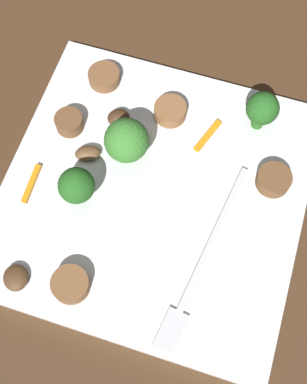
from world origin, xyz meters
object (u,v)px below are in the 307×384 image
Objects in this scene: fork at (199,268)px; pepper_strip_0 at (208,136)px; broccoli_floret_2 at (127,141)px; mushroom_2 at (16,278)px; sausage_slice_2 at (170,111)px; broccoli_floret_0 at (77,186)px; sausage_slice_0 at (70,284)px; plate at (154,194)px; sausage_slice_3 at (274,180)px; mushroom_1 at (88,153)px; pepper_strip_1 at (31,184)px; sausage_slice_4 at (104,77)px; broccoli_floret_1 at (262,109)px; mushroom_0 at (119,118)px; sausage_slice_1 at (69,122)px.

fork and pepper_strip_0 have the same top height.
broccoli_floret_2 is 0.15m from mushroom_2.
sausage_slice_2 is at bearing 156.51° from broccoli_floret_2.
broccoli_floret_0 reaches higher than sausage_slice_0.
plate is 0.08m from sausage_slice_2.
sausage_slice_0 is 0.20m from sausage_slice_3.
mushroom_1 is 0.06m from pepper_strip_1.
broccoli_floret_0 is 0.09m from mushroom_2.
sausage_slice_4 reaches higher than pepper_strip_0.
mushroom_1 reaches higher than pepper_strip_1.
broccoli_floret_0 is 1.39× the size of sausage_slice_2.
sausage_slice_0 is at bearing -44.21° from sausage_slice_3.
mushroom_1 is (0.08, 0.01, -0.00)m from sausage_slice_4.
fork is 0.16m from broccoli_floret_1.
plate is 0.11m from pepper_strip_1.
mushroom_0 is at bearing -138.17° from plate.
sausage_slice_1 is 0.69× the size of pepper_strip_1.
fork is (0.06, 0.06, 0.01)m from plate.
sausage_slice_1 is (0.06, -0.17, -0.02)m from broccoli_floret_1.
broccoli_floret_2 is 0.07m from sausage_slice_1.
sausage_slice_4 is at bearing -104.79° from pepper_strip_0.
sausage_slice_0 is at bearing -9.38° from sausage_slice_2.
pepper_strip_0 is at bearing 75.21° from sausage_slice_4.
mushroom_1 is (0.08, -0.14, -0.02)m from broccoli_floret_1.
pepper_strip_0 is at bearing 123.61° from broccoli_floret_2.
broccoli_floret_2 is 1.64× the size of sausage_slice_0.
broccoli_floret_0 is at bearing -164.54° from sausage_slice_0.
mushroom_1 is 0.60× the size of pepper_strip_0.
sausage_slice_2 is 1.33× the size of mushroom_2.
mushroom_2 is at bearing -33.09° from pepper_strip_0.
mushroom_2 is (0.13, -0.02, -0.00)m from mushroom_1.
mushroom_0 is 0.10m from pepper_strip_1.
pepper_strip_0 is (-0.17, 0.07, -0.01)m from sausage_slice_0.
fork is at bearing -5.43° from broccoli_floret_1.
broccoli_floret_0 is 1.35× the size of sausage_slice_0.
mushroom_2 reaches higher than fork.
sausage_slice_1 is at bearing -64.80° from sausage_slice_2.
broccoli_floret_0 is 1.13× the size of pepper_strip_1.
plate is 0.11m from sausage_slice_3.
plate is 0.11m from sausage_slice_0.
mushroom_1 is at bearing 137.86° from pepper_strip_1.
sausage_slice_0 is 0.05m from mushroom_2.
sausage_slice_4 and mushroom_0 have the same top height.
sausage_slice_2 is 1.32× the size of mushroom_1.
sausage_slice_1 is at bearing 170.40° from pepper_strip_1.
sausage_slice_0 and sausage_slice_3 have the same top height.
pepper_strip_1 reaches higher than plate.
broccoli_floret_0 is 1.10× the size of pepper_strip_0.
plate is 5.15× the size of broccoli_floret_2.
sausage_slice_0 reaches higher than fork.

